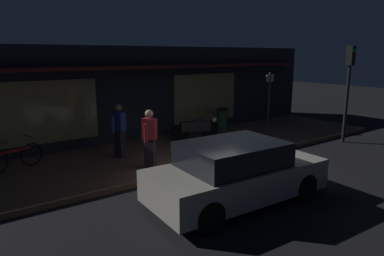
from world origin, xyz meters
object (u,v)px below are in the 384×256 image
at_px(person_bystander, 150,138).
at_px(motorcycle, 196,128).
at_px(sign_post, 269,97).
at_px(trash_bin, 222,119).
at_px(bicycle_parked, 14,158).
at_px(traffic_light_pole, 349,77).
at_px(parked_car_near, 236,173).
at_px(person_photographer, 119,130).

bearing_deg(person_bystander, motorcycle, 30.57).
height_order(sign_post, trash_bin, sign_post).
xyz_separation_m(motorcycle, bicycle_parked, (-6.00, 0.36, -0.14)).
bearing_deg(traffic_light_pole, person_bystander, 170.79).
bearing_deg(parked_car_near, motorcycle, 63.33).
height_order(bicycle_parked, person_photographer, person_photographer).
relative_size(person_photographer, sign_post, 0.70).
bearing_deg(parked_car_near, person_photographer, 100.67).
xyz_separation_m(person_photographer, traffic_light_pole, (7.93, -2.76, 1.45)).
xyz_separation_m(person_photographer, person_bystander, (0.23, -1.51, 0.00)).
distance_m(person_photographer, parked_car_near, 4.45).
height_order(motorcycle, trash_bin, motorcycle).
height_order(person_photographer, parked_car_near, person_photographer).
bearing_deg(person_bystander, bicycle_parked, 146.53).
bearing_deg(sign_post, trash_bin, 158.90).
relative_size(sign_post, parked_car_near, 0.57).
height_order(bicycle_parked, parked_car_near, parked_car_near).
distance_m(bicycle_parked, sign_post, 10.09).
bearing_deg(person_photographer, parked_car_near, -79.33).
xyz_separation_m(person_bystander, sign_post, (6.93, 1.85, 0.48)).
bearing_deg(person_bystander, traffic_light_pole, -9.21).
bearing_deg(person_photographer, bicycle_parked, 169.31).
bearing_deg(motorcycle, trash_bin, 24.15).
distance_m(person_photographer, traffic_light_pole, 8.52).
bearing_deg(traffic_light_pole, sign_post, 104.12).
xyz_separation_m(bicycle_parked, person_photographer, (2.89, -0.55, 0.52)).
bearing_deg(traffic_light_pole, parked_car_near, -167.33).
relative_size(motorcycle, trash_bin, 1.73).
xyz_separation_m(motorcycle, trash_bin, (2.05, 0.92, -0.03)).
xyz_separation_m(bicycle_parked, person_bystander, (3.12, -2.06, 0.52)).
distance_m(person_photographer, trash_bin, 5.29).
xyz_separation_m(person_photographer, trash_bin, (5.16, 1.11, -0.41)).
bearing_deg(traffic_light_pole, motorcycle, 148.55).
height_order(trash_bin, parked_car_near, parked_car_near).
bearing_deg(trash_bin, parked_car_near, -128.41).
bearing_deg(parked_car_near, traffic_light_pole, 12.67).
xyz_separation_m(person_bystander, traffic_light_pole, (7.71, -1.25, 1.45)).
height_order(traffic_light_pole, parked_car_near, traffic_light_pole).
height_order(trash_bin, traffic_light_pole, traffic_light_pole).
bearing_deg(trash_bin, sign_post, -21.10).
relative_size(motorcycle, traffic_light_pole, 0.45).
bearing_deg(person_photographer, person_bystander, -81.50).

